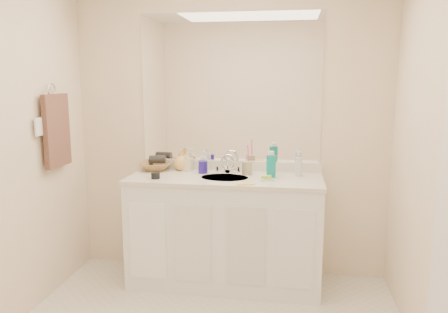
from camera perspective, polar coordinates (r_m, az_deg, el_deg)
wall_back at (r=3.63m, az=0.79°, el=3.21°), size 2.60×0.02×2.40m
wall_front at (r=1.18m, az=-17.63°, el=-12.00°), size 2.60×0.02×2.40m
vanity_cabinet at (r=3.55m, az=0.13°, el=-9.85°), size 1.50×0.55×0.85m
countertop at (r=3.42m, az=0.13°, el=-2.91°), size 1.52×0.57×0.03m
backsplash at (r=3.66m, az=0.74°, el=-1.17°), size 1.52×0.03×0.08m
sink_basin at (r=3.40m, az=0.08°, el=-2.93°), size 0.37×0.37×0.02m
faucet at (r=3.56m, az=0.52°, el=-1.24°), size 0.02×0.02×0.11m
mirror at (r=3.60m, az=0.79°, el=8.90°), size 1.48×0.01×1.20m
blue_mug at (r=3.55m, az=-2.77°, el=-1.38°), size 0.09×0.09×0.10m
tan_cup at (r=3.49m, az=3.01°, el=-1.52°), size 0.09×0.09×0.11m
toothbrush at (r=3.47m, az=3.19°, el=0.05°), size 0.02×0.04×0.18m
mouthwash_bottle at (r=3.40m, az=6.16°, el=-1.29°), size 0.09×0.09×0.17m
clear_pump_bottle at (r=3.49m, az=9.75°, el=-1.32°), size 0.07×0.07×0.15m
soap_dish at (r=3.32m, az=5.56°, el=-3.00°), size 0.11×0.10×0.01m
green_soap at (r=3.31m, az=5.56°, el=-2.69°), size 0.08×0.06×0.02m
orange_comb at (r=3.17m, az=2.89°, el=-3.66°), size 0.14×0.07×0.01m
dark_jar at (r=3.39m, az=-8.94°, el=-2.48°), size 0.08×0.08×0.05m
soap_bottle_white at (r=3.62m, az=-2.65°, el=-0.61°), size 0.08×0.08×0.17m
soap_bottle_cream at (r=3.65m, az=-4.78°, el=-0.61°), size 0.08×0.08×0.16m
soap_bottle_yellow at (r=3.67m, az=-5.58°, el=-0.49°), size 0.14×0.14×0.17m
wicker_basket at (r=3.72m, az=-8.94°, el=-1.24°), size 0.33×0.33×0.06m
hair_dryer at (r=3.70m, az=-8.67°, el=-0.38°), size 0.14×0.08×0.07m
towel_ring at (r=3.53m, az=-21.59°, el=8.01°), size 0.01×0.11×0.11m
hand_towel at (r=3.54m, az=-21.00°, el=3.17°), size 0.04×0.32×0.55m
switch_plate at (r=3.37m, az=-23.06°, el=3.59°), size 0.01×0.08×0.13m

